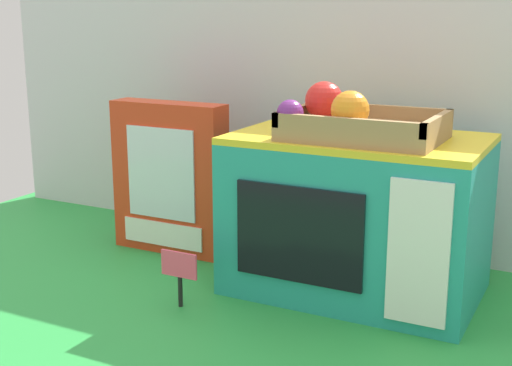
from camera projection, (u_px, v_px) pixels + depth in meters
The scene contains 6 objects.
ground_plane at pixel (265, 270), 1.39m from camera, with size 1.70×1.70×0.00m, color green.
display_back_panel at pixel (311, 112), 1.52m from camera, with size 1.61×0.03×0.57m, color silver.
toy_microwave at pixel (356, 215), 1.26m from camera, with size 0.44×0.28×0.29m.
food_groups_crate at pixel (353, 122), 1.19m from camera, with size 0.26×0.19×0.09m.
cookie_set_box at pixel (170, 178), 1.47m from camera, with size 0.25×0.07×0.32m.
price_sign at pixel (179, 270), 1.20m from camera, with size 0.07×0.01×0.10m.
Camera 1 is at (0.58, -1.18, 0.50)m, focal length 49.40 mm.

